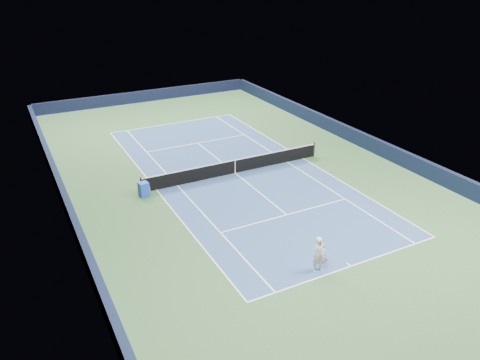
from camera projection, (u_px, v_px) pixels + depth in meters
name	position (u px, v px, depth m)	size (l,w,h in m)	color
ground	(235.00, 173.00, 31.28)	(40.00, 40.00, 0.00)	#30562F
wall_far	(146.00, 96.00, 46.95)	(22.00, 0.35, 1.10)	black
wall_right	(362.00, 139.00, 35.58)	(0.35, 40.00, 1.10)	#101832
wall_left	(65.00, 201.00, 26.52)	(0.35, 40.00, 1.10)	#111A33
court_surface	(235.00, 173.00, 31.28)	(10.97, 23.77, 0.01)	navy
baseline_far	(173.00, 123.00, 40.81)	(10.97, 0.08, 0.00)	white
baseline_near	(351.00, 266.00, 21.74)	(10.97, 0.08, 0.00)	white
sideline_doubles_right	(303.00, 158.00, 33.57)	(0.08, 23.77, 0.00)	white
sideline_doubles_left	(156.00, 190.00, 28.98)	(0.08, 23.77, 0.00)	white
sideline_singles_right	(287.00, 162.00, 33.00)	(0.08, 23.77, 0.00)	white
sideline_singles_left	(177.00, 185.00, 29.56)	(0.08, 23.77, 0.00)	white
service_line_far	(198.00, 143.00, 36.41)	(8.23, 0.08, 0.00)	white
service_line_near	(287.00, 215.00, 26.14)	(8.23, 0.08, 0.00)	white
center_service_line	(235.00, 173.00, 31.28)	(0.08, 12.80, 0.00)	white
center_mark_far	(174.00, 124.00, 40.69)	(0.08, 0.30, 0.00)	white
center_mark_near	(349.00, 265.00, 21.86)	(0.08, 0.30, 0.00)	white
tennis_net	(235.00, 166.00, 31.07)	(12.90, 0.10, 1.07)	black
sponsor_cube	(144.00, 189.00, 28.03)	(0.64, 0.58, 0.91)	blue
tennis_player	(319.00, 255.00, 21.08)	(0.80, 1.25, 2.10)	silver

